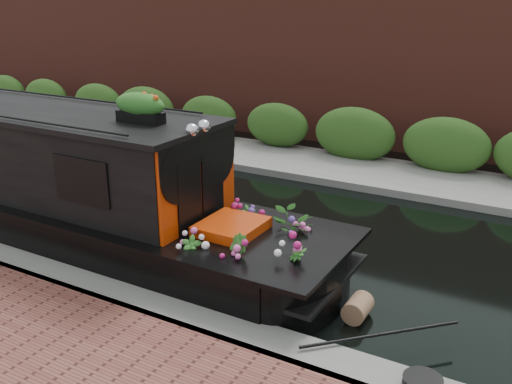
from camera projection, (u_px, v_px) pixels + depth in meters
The scene contains 8 objects.
ground at pixel (250, 229), 10.58m from camera, with size 80.00×80.00×0.00m, color black.
near_bank_coping at pixel (130, 310), 7.87m from camera, with size 40.00×0.60×0.50m, color slate.
far_bank_path at pixel (336, 171), 14.03m from camera, with size 40.00×2.40×0.34m, color slate.
far_hedge at pixel (349, 162), 14.77m from camera, with size 40.00×1.10×2.80m, color #2B511B.
far_brick_wall at pixel (375, 144), 16.49m from camera, with size 40.00×1.00×8.00m, color maroon.
narrowboat at pixel (8, 179), 10.58m from camera, with size 12.66×2.27×2.98m.
rope_fender at pixel (358, 308), 7.61m from camera, with size 0.32×0.32×0.44m, color #866146.
coiled_mooring_rope at pixel (423, 383), 5.92m from camera, with size 0.42×0.42×0.12m, color black.
Camera 1 is at (4.93, -8.43, 4.13)m, focal length 40.00 mm.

